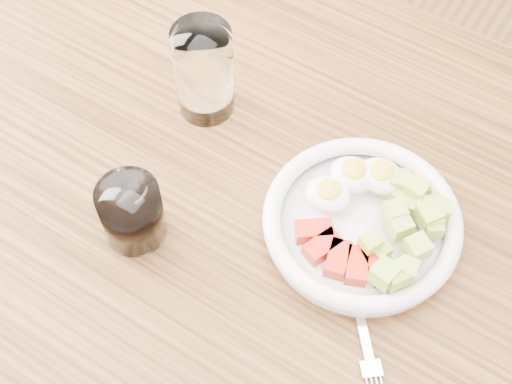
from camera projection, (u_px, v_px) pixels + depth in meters
dining_table at (258, 249)px, 1.01m from camera, size 1.50×0.90×0.77m
bowl at (365, 219)px, 0.89m from camera, size 0.25×0.25×0.06m
fork at (356, 298)px, 0.85m from camera, size 0.15×0.18×0.01m
water_glass at (204, 72)px, 0.95m from camera, size 0.08×0.08×0.14m
coffee_glass at (132, 213)px, 0.87m from camera, size 0.08×0.08×0.09m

